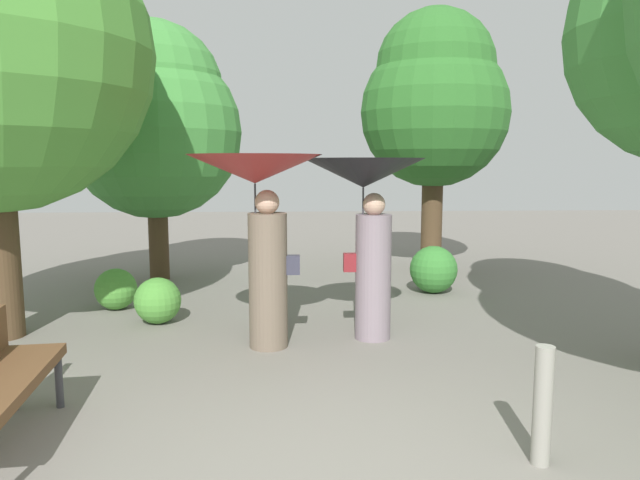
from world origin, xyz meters
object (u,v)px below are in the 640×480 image
(person_right, at_px, (366,203))
(tree_near_left, at_px, (154,119))
(person_left, at_px, (259,203))
(path_marker_post, at_px, (543,406))
(tree_far_back, at_px, (435,99))

(person_right, height_order, tree_near_left, tree_near_left)
(person_left, distance_m, path_marker_post, 3.36)
(tree_far_back, bearing_deg, person_left, -123.57)
(tree_near_left, height_order, path_marker_post, tree_near_left)
(tree_near_left, relative_size, tree_far_back, 0.91)
(person_left, distance_m, tree_near_left, 4.30)
(person_left, distance_m, person_right, 1.16)
(person_right, xyz_separation_m, tree_near_left, (-3.00, 3.46, 1.13))
(tree_near_left, bearing_deg, person_left, -63.33)
(person_right, distance_m, tree_far_back, 4.69)
(person_left, bearing_deg, person_right, -75.90)
(tree_far_back, bearing_deg, tree_near_left, -172.63)
(person_left, bearing_deg, tree_far_back, -31.63)
(person_left, xyz_separation_m, person_right, (1.14, 0.24, -0.02))
(person_right, relative_size, tree_far_back, 0.43)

